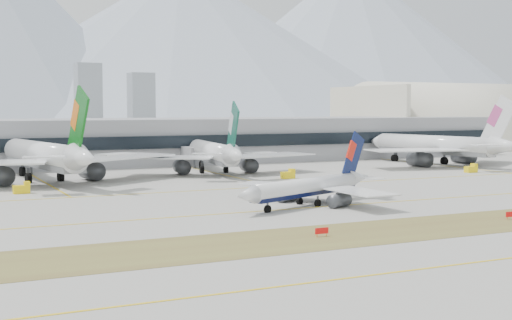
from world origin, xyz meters
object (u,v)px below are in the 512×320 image
taxiing_airliner (311,187)px  hangar (447,148)px  widebody_eva (46,157)px  terminal (131,141)px  widebody_cathay (215,154)px  widebody_china_air (439,146)px

taxiing_airliner → hangar: 204.40m
widebody_eva → terminal: 63.33m
taxiing_airliner → widebody_cathay: (8.62, 69.51, 2.13)m
widebody_eva → taxiing_airliner: bearing=-157.2°
widebody_eva → terminal: (36.56, 51.70, 1.10)m
taxiing_airliner → widebody_china_air: (86.03, 64.47, 2.69)m
widebody_china_air → hangar: size_ratio=0.70×
hangar → widebody_china_air: bearing=-132.4°
terminal → hangar: bearing=7.4°
widebody_cathay → hangar: (143.28, 67.21, -5.39)m
terminal → widebody_eva: bearing=-125.3°
widebody_cathay → hangar: hangar is taller
widebody_china_air → terminal: widebody_china_air is taller
widebody_cathay → widebody_china_air: 77.57m
terminal → hangar: size_ratio=3.08×
widebody_china_air → widebody_cathay: bearing=76.5°
widebody_cathay → hangar: bearing=-56.0°
widebody_eva → terminal: widebody_eva is taller
taxiing_airliner → terminal: 116.66m
taxiing_airliner → widebody_china_air: bearing=-166.7°
widebody_cathay → terminal: 48.42m
taxiing_airliner → hangar: hangar is taller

